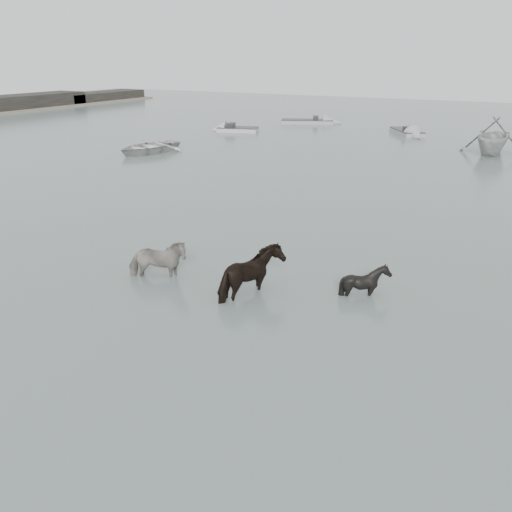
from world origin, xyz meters
The scene contains 9 objects.
ground centered at (0.00, 0.00, 0.00)m, with size 140.00×140.00×0.00m, color #4A5752.
pony_pinto centered at (-3.75, -0.10, 0.76)m, with size 0.82×1.80×1.52m, color black.
pony_dark centered at (-0.71, 0.19, 0.85)m, with size 1.68×1.44×1.69m, color black.
pony_black centered at (2.00, 1.68, 0.63)m, with size 1.01×1.14×1.26m, color black.
rowboat_lead centered at (-17.42, 16.06, 0.49)m, with size 3.38×4.73×0.98m, color beige.
rowboat_trail centered at (3.30, 26.47, 1.30)m, with size 4.27×4.95×2.61m, color #AAADAA.
skiff_outer centered at (-17.00, 27.52, 0.38)m, with size 4.78×1.60×0.75m, color #B4B5B0, non-canonical shape.
skiff_mid centered at (-3.72, 32.86, 0.38)m, with size 5.71×1.60×0.75m, color #949694, non-canonical shape.
skiff_far centered at (-13.86, 35.51, 0.38)m, with size 6.84×1.60×0.75m, color #969895, non-canonical shape.
Camera 1 is at (5.21, -10.69, 6.16)m, focal length 35.00 mm.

